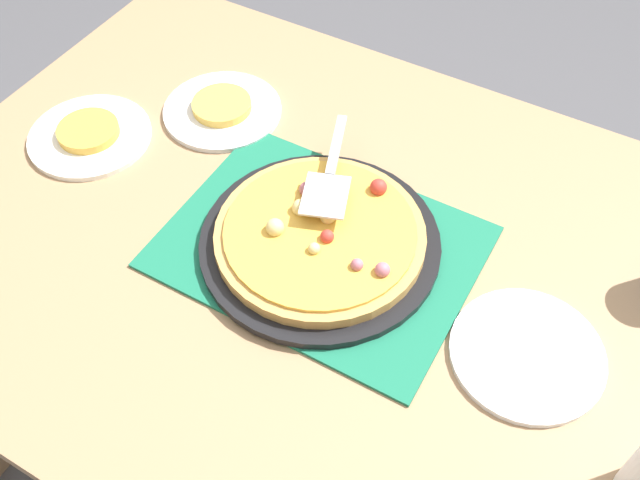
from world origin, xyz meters
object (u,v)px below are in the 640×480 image
Objects in this scene: plate_near_left at (90,136)px; pizza_server at (330,174)px; plate_side at (527,354)px; pizza at (320,234)px; served_slice_left at (88,131)px; pizza_pan at (320,243)px; served_slice_right at (222,105)px; plate_far_right at (222,111)px.

pizza_server is at bearing -170.34° from plate_near_left.
plate_side is at bearing 163.13° from pizza_server.
pizza is 0.49m from served_slice_left.
pizza_server is (-0.45, -0.08, 0.05)m from served_slice_left.
pizza_server reaches higher than served_slice_left.
served_slice_right reaches higher than pizza_pan.
served_slice_left is 0.24m from served_slice_right.
pizza_server is (0.38, -0.12, 0.06)m from plate_side.
plate_side is 2.00× the size of served_slice_left.
pizza_server is at bearing -69.68° from pizza.
plate_side is at bearing 175.94° from pizza_pan.
pizza is 1.50× the size of plate_near_left.
served_slice_right is (-0.17, -0.18, 0.00)m from served_slice_left.
served_slice_right is at bearing -30.82° from pizza.
plate_far_right is at bearing 0.00° from served_slice_right.
pizza reaches higher than served_slice_left.
pizza_pan is at bearing 95.51° from pizza.
plate_near_left is 0.46m from pizza_server.
pizza_pan reaches higher than plate_side.
served_slice_right is at bearing -19.20° from pizza_server.
pizza is 0.49m from plate_near_left.
plate_near_left is at bearing 46.28° from served_slice_right.
pizza_pan reaches higher than plate_near_left.
served_slice_right reaches higher than plate_far_right.
pizza reaches higher than pizza_pan.
pizza_server reaches higher than pizza_pan.
plate_near_left is 0.95× the size of pizza_server.
pizza_pan is 0.11m from pizza_server.
plate_far_right is (-0.17, -0.18, 0.00)m from plate_near_left.
plate_near_left is 2.00× the size of served_slice_left.
pizza_server reaches higher than plate_side.
pizza_server is (-0.28, 0.10, 0.05)m from served_slice_right.
served_slice_right is (0.00, 0.00, 0.01)m from plate_far_right.
pizza is 1.43× the size of pizza_server.
plate_side is 2.00× the size of served_slice_right.
plate_near_left is 0.84m from plate_side.
pizza_pan is 3.45× the size of served_slice_right.
pizza_pan is at bearing 178.27° from served_slice_left.
plate_near_left is at bearing -1.61° from pizza.
plate_side is at bearing 162.13° from served_slice_right.
pizza is at bearing 178.39° from served_slice_left.
plate_far_right is (0.32, -0.19, -0.01)m from pizza_pan.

